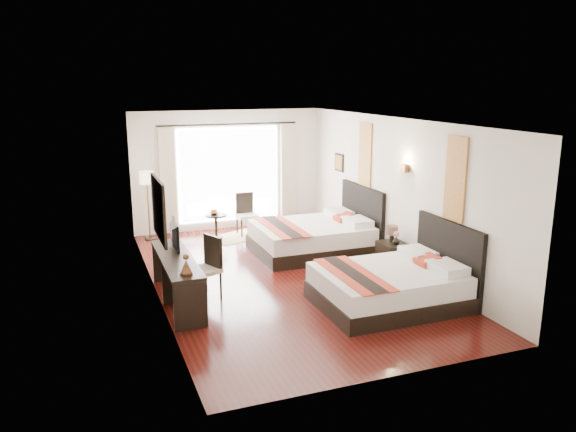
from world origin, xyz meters
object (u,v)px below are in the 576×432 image
object	(u,v)px
table_lamp	(392,232)
floor_lamp	(147,182)
vase	(396,243)
console_desk	(177,280)
nightstand	(393,257)
fruit_bowl	(214,213)
bed_far	(315,236)
desk_chair	(204,280)
television	(171,235)
side_table	(216,226)
window_chair	(247,222)
bed_near	(393,284)

from	to	relation	value
table_lamp	floor_lamp	bearing A→B (deg)	137.25
vase	console_desk	size ratio (longest dim) A/B	0.06
nightstand	fruit_bowl	world-z (taller)	fruit_bowl
bed_far	fruit_bowl	bearing A→B (deg)	133.74
bed_far	desk_chair	bearing A→B (deg)	-148.05
vase	television	world-z (taller)	television
television	console_desk	bearing A→B (deg)	-177.55
table_lamp	side_table	bearing A→B (deg)	128.07
console_desk	window_chair	bearing A→B (deg)	58.10
nightstand	desk_chair	xyz separation A→B (m)	(-3.57, -0.10, 0.04)
floor_lamp	window_chair	bearing A→B (deg)	-8.38
vase	console_desk	bearing A→B (deg)	-179.69
television	window_chair	world-z (taller)	television
television	desk_chair	xyz separation A→B (m)	(0.42, -0.52, -0.67)
side_table	fruit_bowl	xyz separation A→B (m)	(-0.03, 0.02, 0.30)
bed_far	window_chair	size ratio (longest dim) A/B	2.46
nightstand	side_table	world-z (taller)	side_table
nightstand	vase	world-z (taller)	vase
bed_far	vase	bearing A→B (deg)	-62.50
nightstand	vase	distance (m)	0.32
console_desk	window_chair	distance (m)	4.18
bed_near	vase	xyz separation A→B (m)	(0.83, 1.29, 0.24)
bed_far	side_table	xyz separation A→B (m)	(-1.67, 1.75, -0.07)
television	desk_chair	distance (m)	0.95
floor_lamp	side_table	size ratio (longest dim) A/B	2.79
floor_lamp	fruit_bowl	world-z (taller)	floor_lamp
desk_chair	side_table	xyz separation A→B (m)	(1.02, 3.43, -0.04)
floor_lamp	desk_chair	bearing A→B (deg)	-84.17
floor_lamp	fruit_bowl	bearing A→B (deg)	-15.57
bed_far	window_chair	world-z (taller)	bed_far
bed_far	floor_lamp	size ratio (longest dim) A/B	1.52
console_desk	floor_lamp	size ratio (longest dim) A/B	1.43
vase	television	size ratio (longest dim) A/B	0.18
side_table	fruit_bowl	size ratio (longest dim) A/B	2.64
nightstand	table_lamp	world-z (taller)	table_lamp
vase	nightstand	bearing A→B (deg)	85.17
bed_far	floor_lamp	bearing A→B (deg)	144.98
window_chair	nightstand	bearing A→B (deg)	27.30
fruit_bowl	window_chair	distance (m)	0.83
bed_far	console_desk	size ratio (longest dim) A/B	1.06
television	side_table	distance (m)	3.32
bed_near	television	world-z (taller)	bed_near
console_desk	floor_lamp	bearing A→B (deg)	89.28
bed_near	desk_chair	size ratio (longest dim) A/B	2.19
table_lamp	window_chair	world-z (taller)	window_chair
side_table	window_chair	bearing A→B (deg)	6.97
desk_chair	floor_lamp	distance (m)	3.98
nightstand	television	size ratio (longest dim) A/B	0.72
bed_near	window_chair	distance (m)	4.91
bed_near	table_lamp	bearing A→B (deg)	60.43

